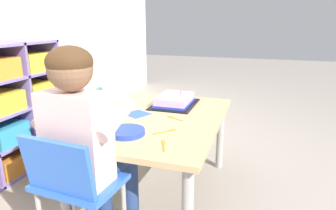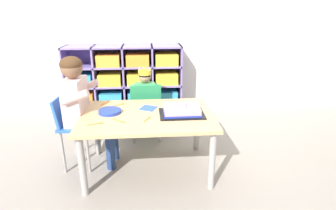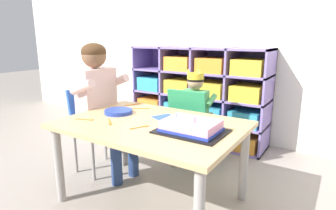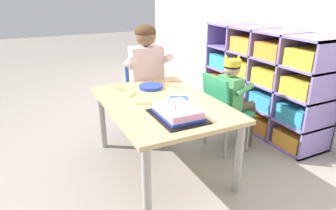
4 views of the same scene
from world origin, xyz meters
name	(u,v)px [view 2 (image 2 of 4)]	position (x,y,z in m)	size (l,w,h in m)	color
ground	(149,168)	(0.00, 0.00, 0.00)	(16.00, 16.00, 0.00)	gray
classroom_back_wall	(144,10)	(0.00, 1.49, 1.41)	(6.74, 0.10, 2.82)	silver
storage_cubby_shelf	(127,87)	(-0.26, 1.24, 0.46)	(1.46, 0.39, 0.99)	#7F6BB2
activity_table	(147,121)	(0.00, 0.00, 0.49)	(1.16, 0.80, 0.56)	tan
classroom_chair_blue	(146,107)	(-0.01, 0.58, 0.41)	(0.36, 0.34, 0.69)	#238451
child_with_crown	(145,94)	(-0.02, 0.69, 0.53)	(0.30, 0.31, 0.84)	#4C9E5B
classroom_chair_adult_side	(73,122)	(-0.69, 0.15, 0.44)	(0.33, 0.40, 0.69)	blue
adult_helper_seated	(82,100)	(-0.58, 0.14, 0.65)	(0.45, 0.42, 1.05)	beige
birthday_cake_on_tray	(182,111)	(0.30, -0.03, 0.59)	(0.39, 0.29, 0.11)	black
paper_plate_stack	(110,111)	(-0.33, 0.05, 0.57)	(0.20, 0.20, 0.03)	#233DA3
paper_napkin_square	(148,108)	(0.01, 0.14, 0.56)	(0.14, 0.14, 0.00)	#3356B7
fork_near_cake_tray	(97,124)	(-0.41, -0.18, 0.56)	(0.13, 0.06, 0.00)	orange
fork_beside_plate_stack	(104,103)	(-0.41, 0.31, 0.56)	(0.08, 0.13, 0.00)	orange
fork_near_child_seat	(119,121)	(-0.23, -0.14, 0.56)	(0.11, 0.10, 0.00)	orange
fork_by_napkin	(119,105)	(-0.26, 0.25, 0.56)	(0.12, 0.09, 0.00)	orange
fork_at_table_front_edge	(148,119)	(0.00, -0.11, 0.56)	(0.07, 0.12, 0.00)	orange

